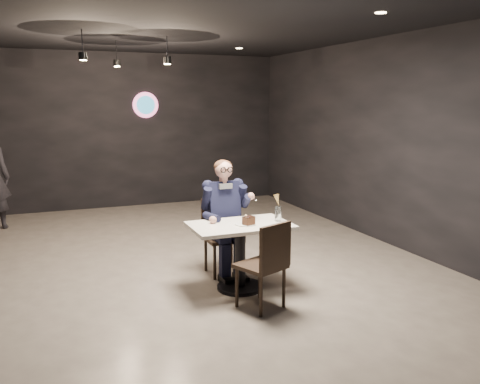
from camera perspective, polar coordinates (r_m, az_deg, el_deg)
name	(u,v)px	position (r m, az deg, el deg)	size (l,w,h in m)	color
floor	(160,281)	(6.12, -8.97, -9.88)	(9.00, 9.00, 0.00)	gray
wall_sign	(145,105)	(10.29, -10.57, 9.58)	(0.50, 0.06, 0.50)	pink
pendant_lights	(123,44)	(7.75, -13.05, 15.84)	(1.40, 1.20, 0.36)	black
main_table	(240,257)	(5.71, 0.02, -7.26)	(1.10, 0.70, 0.75)	white
chair_far	(223,237)	(6.17, -1.89, -5.08)	(0.42, 0.46, 0.92)	black
chair_near	(260,264)	(5.19, 2.31, -8.07)	(0.42, 0.46, 0.92)	black
seated_man	(223,216)	(6.11, -1.91, -2.73)	(0.60, 0.80, 1.44)	black
dessert_plate	(245,224)	(5.57, 0.59, -3.63)	(0.23, 0.23, 0.01)	white
cake_slice	(249,221)	(5.52, 0.98, -3.26)	(0.11, 0.09, 0.08)	black
mint_leaf	(250,218)	(5.50, 1.13, -2.88)	(0.06, 0.04, 0.01)	green
sundae_glass	(278,214)	(5.74, 4.29, -2.47)	(0.07, 0.07, 0.16)	silver
wafer_cone	(277,200)	(5.68, 4.23, -0.90)	(0.06, 0.06, 0.13)	tan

